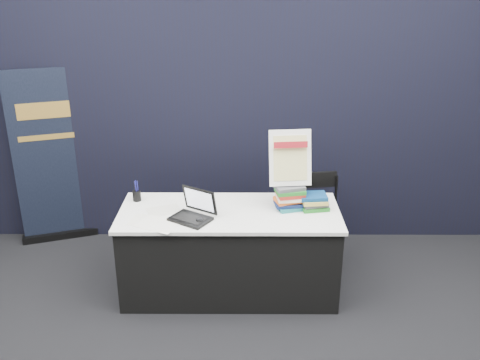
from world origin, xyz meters
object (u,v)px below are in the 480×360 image
object	(u,v)px
info_sign	(290,158)
stacking_chair	(317,217)
pullup_banner	(52,167)
book_stack_short	(314,201)
display_table	(230,251)
laptop	(191,212)
book_stack_tall	(289,197)

from	to	relation	value
info_sign	stacking_chair	distance (m)	0.85
pullup_banner	stacking_chair	bearing A→B (deg)	-29.44
pullup_banner	book_stack_short	bearing A→B (deg)	-38.64
book_stack_short	pullup_banner	xyz separation A→B (m)	(-2.45, 0.89, -0.04)
display_table	pullup_banner	xyz separation A→B (m)	(-1.76, 0.95, 0.39)
laptop	stacking_chair	world-z (taller)	laptop
book_stack_short	info_sign	bearing A→B (deg)	171.99
stacking_chair	display_table	bearing A→B (deg)	-158.00
laptop	pullup_banner	distance (m)	1.81
display_table	stacking_chair	xyz separation A→B (m)	(0.79, 0.46, 0.10)
book_stack_tall	book_stack_short	world-z (taller)	book_stack_tall
laptop	book_stack_short	size ratio (longest dim) A/B	1.60
laptop	pullup_banner	xyz separation A→B (m)	(-1.46, 1.08, -0.04)
laptop	book_stack_tall	xyz separation A→B (m)	(0.79, 0.18, 0.05)
display_table	info_sign	world-z (taller)	info_sign
stacking_chair	pullup_banner	bearing A→B (deg)	160.96
info_sign	stacking_chair	bearing A→B (deg)	45.65
display_table	laptop	size ratio (longest dim) A/B	4.69
info_sign	stacking_chair	size ratio (longest dim) A/B	0.54
info_sign	display_table	bearing A→B (deg)	-175.95
book_stack_short	info_sign	size ratio (longest dim) A/B	0.52
stacking_chair	laptop	bearing A→B (deg)	-159.86
display_table	stacking_chair	distance (m)	0.92
display_table	laptop	distance (m)	0.54
laptop	info_sign	world-z (taller)	info_sign
display_table	pullup_banner	distance (m)	2.04
laptop	pullup_banner	world-z (taller)	pullup_banner
book_stack_tall	pullup_banner	xyz separation A→B (m)	(-2.25, 0.89, -0.08)
display_table	info_sign	size ratio (longest dim) A/B	3.90
pullup_banner	display_table	bearing A→B (deg)	-46.91
laptop	pullup_banner	bearing A→B (deg)	175.51
laptop	book_stack_tall	bearing A→B (deg)	44.99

